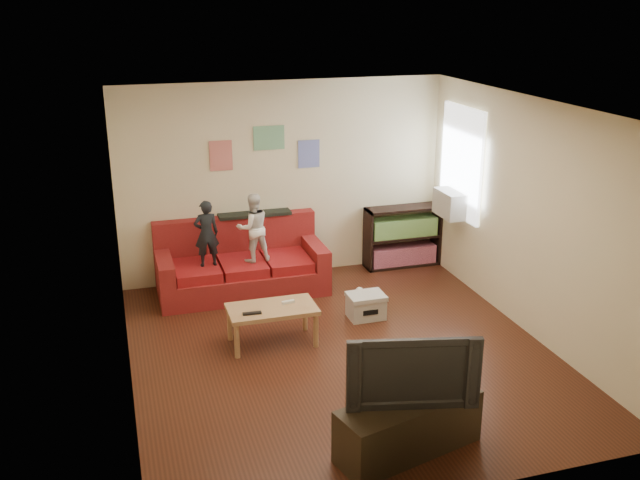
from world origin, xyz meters
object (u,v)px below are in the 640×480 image
object	(u,v)px
child_b	(253,228)
file_box	(366,306)
sofa	(241,267)
bookshelf	(402,240)
television	(411,368)
coffee_table	(272,312)
tv_stand	(408,426)
child_a	(206,233)

from	to	relation	value
child_b	file_box	size ratio (longest dim) A/B	2.03
sofa	bookshelf	xyz separation A→B (m)	(2.42, 0.23, 0.07)
file_box	television	world-z (taller)	television
coffee_table	television	xyz separation A→B (m)	(0.66, -2.31, 0.42)
tv_stand	coffee_table	bearing A→B (deg)	90.95
sofa	bookshelf	size ratio (longest dim) A/B	1.99
child_a	file_box	xyz separation A→B (m)	(1.74, -1.14, -0.73)
bookshelf	television	distance (m)	4.54
sofa	child_a	xyz separation A→B (m)	(-0.45, -0.17, 0.57)
bookshelf	tv_stand	world-z (taller)	bookshelf
child_b	tv_stand	size ratio (longest dim) A/B	0.70
coffee_table	bookshelf	size ratio (longest dim) A/B	0.90
coffee_table	child_a	bearing A→B (deg)	108.61
file_box	television	bearing A→B (deg)	-102.60
file_box	bookshelf	bearing A→B (deg)	53.83
sofa	child_b	bearing A→B (deg)	-49.81
coffee_table	bookshelf	world-z (taller)	bookshelf
bookshelf	tv_stand	size ratio (longest dim) A/B	0.85
child_a	coffee_table	size ratio (longest dim) A/B	0.87
television	sofa	bearing A→B (deg)	113.23
tv_stand	television	size ratio (longest dim) A/B	1.17
tv_stand	television	world-z (taller)	television
child_a	bookshelf	world-z (taller)	child_a
tv_stand	sofa	bearing A→B (deg)	85.09
child_b	bookshelf	bearing A→B (deg)	-177.51
bookshelf	sofa	bearing A→B (deg)	-174.68
sofa	file_box	bearing A→B (deg)	-45.52
file_box	child_b	bearing A→B (deg)	135.09
child_a	tv_stand	xyz separation A→B (m)	(1.15, -3.78, -0.65)
child_b	tv_stand	world-z (taller)	child_b
coffee_table	bookshelf	distance (m)	3.02
child_a	file_box	distance (m)	2.21
sofa	television	size ratio (longest dim) A/B	1.97
child_b	television	size ratio (longest dim) A/B	0.81
child_b	child_a	bearing A→B (deg)	-7.51
child_a	file_box	world-z (taller)	child_a
child_a	bookshelf	distance (m)	2.94
bookshelf	television	world-z (taller)	television
bookshelf	television	bearing A→B (deg)	-112.32
child_b	file_box	world-z (taller)	child_b
child_b	coffee_table	world-z (taller)	child_b
sofa	tv_stand	bearing A→B (deg)	-79.95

